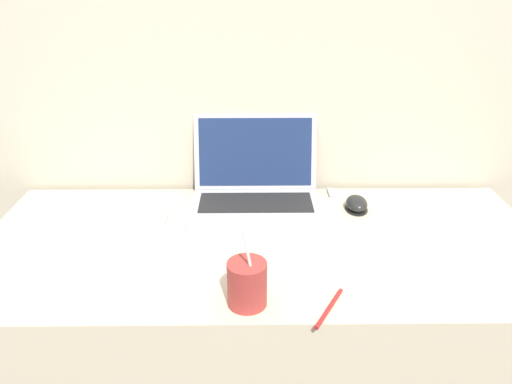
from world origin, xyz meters
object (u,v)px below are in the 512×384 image
(drink_cup, at_px, (247,283))
(usb_stick, at_px, (331,193))
(external_keyboard, at_px, (95,217))
(computer_mouse, at_px, (357,204))
(pen, at_px, (329,308))
(laptop, at_px, (256,187))

(drink_cup, relative_size, usb_stick, 3.17)
(drink_cup, xyz_separation_m, external_keyboard, (-0.43, 0.38, -0.04))
(drink_cup, distance_m, computer_mouse, 0.54)
(computer_mouse, relative_size, usb_stick, 1.53)
(usb_stick, bearing_deg, pen, -98.87)
(external_keyboard, distance_m, pen, 0.72)
(laptop, xyz_separation_m, pen, (0.15, -0.50, -0.05))
(computer_mouse, distance_m, usb_stick, 0.12)
(external_keyboard, xyz_separation_m, pen, (0.60, -0.40, -0.01))
(laptop, height_order, pen, laptop)
(laptop, height_order, drink_cup, laptop)
(drink_cup, distance_m, usb_stick, 0.61)
(external_keyboard, bearing_deg, drink_cup, -41.32)
(laptop, distance_m, drink_cup, 0.48)
(pen, bearing_deg, drink_cup, 172.09)
(computer_mouse, distance_m, external_keyboard, 0.75)
(external_keyboard, bearing_deg, computer_mouse, 4.60)
(laptop, xyz_separation_m, usb_stick, (0.24, 0.06, -0.05))
(external_keyboard, bearing_deg, pen, -33.74)
(computer_mouse, distance_m, pen, 0.48)
(laptop, relative_size, pen, 2.89)
(pen, bearing_deg, computer_mouse, 72.45)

